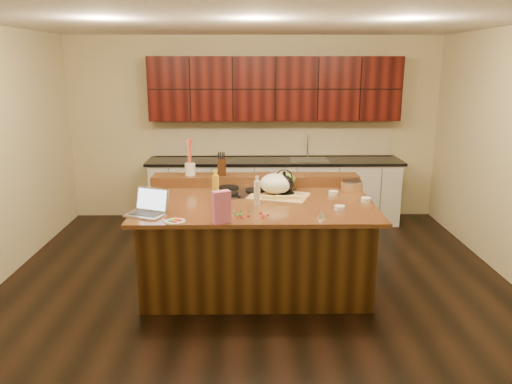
{
  "coord_description": "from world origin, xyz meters",
  "views": [
    {
      "loc": [
        -0.06,
        -4.98,
        2.3
      ],
      "look_at": [
        0.0,
        0.05,
        1.0
      ],
      "focal_mm": 35.0,
      "sensor_mm": 36.0,
      "label": 1
    }
  ],
  "objects": [
    {
      "name": "candy_plate",
      "position": [
        -0.74,
        -0.71,
        0.93
      ],
      "size": [
        0.21,
        0.21,
        0.01
      ],
      "primitive_type": "cylinder",
      "rotation": [
        0.0,
        0.0,
        0.15
      ],
      "color": "white",
      "rests_on": "island"
    },
    {
      "name": "ramekin_c",
      "position": [
        0.84,
        0.22,
        0.94
      ],
      "size": [
        0.12,
        0.12,
        0.04
      ],
      "primitive_type": "cylinder",
      "rotation": [
        0.0,
        0.0,
        -0.23
      ],
      "color": "white",
      "rests_on": "island"
    },
    {
      "name": "pink_bag",
      "position": [
        -0.32,
        -0.73,
        1.07
      ],
      "size": [
        0.18,
        0.14,
        0.29
      ],
      "primitive_type": "cube",
      "rotation": [
        0.0,
        0.0,
        0.43
      ],
      "color": "#CC608A",
      "rests_on": "island"
    },
    {
      "name": "gumdrop_0",
      "position": [
        -0.18,
        -0.61,
        0.93
      ],
      "size": [
        0.02,
        0.02,
        0.02
      ],
      "primitive_type": "ellipsoid",
      "color": "red",
      "rests_on": "island"
    },
    {
      "name": "ramekin_a",
      "position": [
        0.81,
        -0.36,
        0.94
      ],
      "size": [
        0.13,
        0.13,
        0.04
      ],
      "primitive_type": "cylinder",
      "rotation": [
        0.0,
        0.0,
        0.38
      ],
      "color": "white",
      "rests_on": "island"
    },
    {
      "name": "cooktop",
      "position": [
        0.0,
        0.3,
        0.94
      ],
      "size": [
        0.92,
        0.52,
        0.05
      ],
      "color": "gray",
      "rests_on": "island"
    },
    {
      "name": "kettle",
      "position": [
        0.3,
        0.17,
        1.06
      ],
      "size": [
        0.26,
        0.26,
        0.19
      ],
      "primitive_type": "ellipsoid",
      "rotation": [
        0.0,
        0.0,
        0.28
      ],
      "color": "black",
      "rests_on": "cooktop"
    },
    {
      "name": "gumdrop_10",
      "position": [
        -0.14,
        -0.61,
        0.93
      ],
      "size": [
        0.02,
        0.02,
        0.02
      ],
      "primitive_type": "ellipsoid",
      "color": "red",
      "rests_on": "island"
    },
    {
      "name": "gumdrop_5",
      "position": [
        -0.07,
        -0.4,
        0.93
      ],
      "size": [
        0.02,
        0.02,
        0.02
      ],
      "primitive_type": "ellipsoid",
      "color": "#198C26",
      "rests_on": "island"
    },
    {
      "name": "knife_block",
      "position": [
        -0.39,
        0.7,
        1.14
      ],
      "size": [
        0.11,
        0.16,
        0.2
      ],
      "primitive_type": "cube",
      "rotation": [
        0.0,
        0.0,
        0.05
      ],
      "color": "black",
      "rests_on": "back_ledge"
    },
    {
      "name": "gumdrop_12",
      "position": [
        -0.08,
        -0.56,
        0.93
      ],
      "size": [
        0.02,
        0.02,
        0.02
      ],
      "primitive_type": "ellipsoid",
      "color": "red",
      "rests_on": "island"
    },
    {
      "name": "gumdrop_3",
      "position": [
        -0.18,
        -0.56,
        0.93
      ],
      "size": [
        0.02,
        0.02,
        0.02
      ],
      "primitive_type": "ellipsoid",
      "color": "#198C26",
      "rests_on": "island"
    },
    {
      "name": "gumdrop_9",
      "position": [
        -0.21,
        -0.45,
        0.93
      ],
      "size": [
        0.02,
        0.02,
        0.02
      ],
      "primitive_type": "ellipsoid",
      "color": "#198C26",
      "rests_on": "island"
    },
    {
      "name": "gumdrop_2",
      "position": [
        0.04,
        -0.47,
        0.93
      ],
      "size": [
        0.02,
        0.02,
        0.02
      ],
      "primitive_type": "ellipsoid",
      "color": "red",
      "rests_on": "island"
    },
    {
      "name": "gumdrop_11",
      "position": [
        -0.16,
        -0.54,
        0.93
      ],
      "size": [
        0.02,
        0.02,
        0.02
      ],
      "primitive_type": "ellipsoid",
      "color": "#198C26",
      "rests_on": "island"
    },
    {
      "name": "gumdrop_1",
      "position": [
        -0.16,
        -0.4,
        0.93
      ],
      "size": [
        0.02,
        0.02,
        0.02
      ],
      "primitive_type": "ellipsoid",
      "color": "#198C26",
      "rests_on": "island"
    },
    {
      "name": "gumdrop_4",
      "position": [
        0.05,
        -0.55,
        0.93
      ],
      "size": [
        0.02,
        0.02,
        0.02
      ],
      "primitive_type": "ellipsoid",
      "color": "red",
      "rests_on": "island"
    },
    {
      "name": "back_counter",
      "position": [
        0.3,
        2.23,
        0.98
      ],
      "size": [
        3.7,
        0.66,
        2.4
      ],
      "color": "silver",
      "rests_on": "ground"
    },
    {
      "name": "room",
      "position": [
        0.0,
        0.0,
        1.35
      ],
      "size": [
        5.52,
        5.02,
        2.72
      ],
      "color": "black",
      "rests_on": "ground"
    },
    {
      "name": "strainer_bowl",
      "position": [
        1.08,
        0.43,
        0.97
      ],
      "size": [
        0.29,
        0.29,
        0.09
      ],
      "primitive_type": "cylinder",
      "rotation": [
        0.0,
        0.0,
        -0.24
      ],
      "color": "#996B3F",
      "rests_on": "island"
    },
    {
      "name": "utensil_crock",
      "position": [
        -0.76,
        0.7,
        1.11
      ],
      "size": [
        0.16,
        0.16,
        0.14
      ],
      "primitive_type": "cylinder",
      "rotation": [
        0.0,
        0.0,
        0.43
      ],
      "color": "white",
      "rests_on": "back_ledge"
    },
    {
      "name": "kitchen_timer",
      "position": [
        0.59,
        -0.61,
        0.96
      ],
      "size": [
        0.09,
        0.09,
        0.07
      ],
      "primitive_type": "cone",
      "rotation": [
        0.0,
        0.0,
        -0.15
      ],
      "color": "silver",
      "rests_on": "island"
    },
    {
      "name": "wooden_tray",
      "position": [
        0.22,
        0.17,
        1.03
      ],
      "size": [
        0.71,
        0.6,
        0.24
      ],
      "rotation": [
        0.0,
        0.0,
        -0.31
      ],
      "color": "tan",
      "rests_on": "island"
    },
    {
      "name": "package_box",
      "position": [
        -1.15,
        0.09,
        0.98
      ],
      "size": [
        0.09,
        0.07,
        0.13
      ],
      "primitive_type": "cube",
      "rotation": [
        0.0,
        0.0,
        -0.08
      ],
      "color": "gold",
      "rests_on": "island"
    },
    {
      "name": "ramekin_b",
      "position": [
        1.13,
        -0.06,
        0.94
      ],
      "size": [
        0.1,
        0.1,
        0.04
      ],
      "primitive_type": "cylinder",
      "rotation": [
        0.0,
        0.0,
        0.01
      ],
      "color": "white",
      "rests_on": "island"
    },
    {
      "name": "gumdrop_8",
      "position": [
        0.06,
        -0.6,
        0.93
      ],
      "size": [
        0.02,
        0.02,
        0.02
      ],
      "primitive_type": "ellipsoid",
      "color": "red",
      "rests_on": "island"
    },
    {
      "name": "back_ledge",
      "position": [
        0.0,
        0.7,
        0.98
      ],
      "size": [
        2.4,
        0.3,
        0.12
      ],
      "primitive_type": "cube",
      "color": "black",
      "rests_on": "island"
    },
    {
      "name": "laptop",
      "position": [
        -1.02,
        -0.46,
        0.98
      ],
      "size": [
        0.42,
        0.38,
        0.24
      ],
      "rotation": [
        0.0,
        0.0,
        -0.4
      ],
      "color": "#B7B7BC",
      "rests_on": "island"
    },
    {
      "name": "island",
      "position": [
        0.0,
        0.0,
        0.46
      ],
      "size": [
        2.4,
        1.6,
        0.92
      ],
      "color": "black",
      "rests_on": "ground"
    },
    {
      "name": "oil_bottle",
      "position": [
        -0.42,
        0.0,
        1.06
      ],
      "size": [
        0.09,
        0.09,
        0.27
      ],
      "primitive_type": "cylinder",
      "rotation": [
        0.0,
        0.0,
        0.32
      ],
      "color": "gold",
      "rests_on": "island"
    },
    {
      "name": "vinegar_bottle",
      "position": [
        0.01,
        -0.17,
        1.04
      ],
      "size": [
        0.08,
        0.08,
        0.25
      ],
      "primitive_type": "cylinder",
      "rotation": [
        0.0,
        0.0,
        0.2
      ],
      "color": "silver",
      "rests_on": "island"
    },
    {
      "name": "gumdrop_6",
      "position": [
        0.1,
        -0.54,
        0.93
      ],
      "size": [
        0.02,
        0.02,
        0.02
      ],
      "primitive_type": "ellipsoid",
      "color": "red",
      "rests_on": "island"
    },
    {
      "name": "green_bowl",
      "position": [
        0.3,
        0.43,
        1.05
      ],
      "size": [
        0.32,
        0.32,
        0.16
      ],
      "primitive_type": "ellipsoid",
      "rotation": [
        0.0,
        0.0,
        -0.07
      ],
      "color": "#58712D",
      "rests_on": "cooktop"
    },
    {
      "name": "gumdrop_7",
      "position": [
        -0.2,
        -0.53,
        0.93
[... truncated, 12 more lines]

